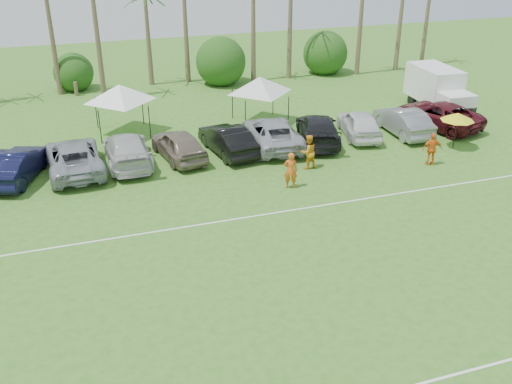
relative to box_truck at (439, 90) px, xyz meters
name	(u,v)px	position (x,y,z in m)	size (l,w,h in m)	color
field_lines	(275,290)	(-18.97, -17.22, -1.68)	(80.00, 12.10, 0.01)	white
bush_tree_1	(73,71)	(-24.97, 13.78, 0.11)	(4.00, 4.00, 4.00)	brown
bush_tree_2	(217,60)	(-12.97, 13.78, 0.11)	(4.00, 4.00, 4.00)	brown
bush_tree_3	(323,52)	(-2.97, 13.78, 0.11)	(4.00, 4.00, 4.00)	brown
sideline_player_a	(291,170)	(-14.98, -8.73, -0.70)	(0.72, 0.47, 1.98)	#DB5D18
sideline_player_b	(308,152)	(-13.08, -6.63, -0.69)	(0.97, 0.76, 2.00)	orange
sideline_player_c	(432,149)	(-6.15, -8.42, -0.72)	(1.14, 0.47, 1.94)	orange
box_truck	(439,90)	(0.00, 0.00, 0.00)	(2.63, 6.25, 3.16)	white
canopy_tent_left	(119,85)	(-22.40, 2.62, 1.60)	(4.75, 4.75, 3.85)	black
canopy_tent_right	(260,77)	(-13.12, 1.80, 1.56)	(4.68, 4.68, 3.80)	black
market_umbrella	(458,117)	(-3.27, -6.61, 0.35)	(2.05, 2.05, 2.28)	black
parked_car_1	(17,165)	(-28.70, -3.09, -0.82)	(1.85, 5.30, 1.75)	black
parked_car_2	(74,157)	(-25.72, -2.92, -0.82)	(2.90, 6.28, 1.75)	#9499A2
parked_car_3	(127,150)	(-22.75, -2.71, -0.82)	(2.45, 6.01, 1.75)	silver
parked_car_4	(179,145)	(-19.77, -2.86, -0.82)	(2.06, 5.12, 1.75)	gray
parked_car_5	(227,139)	(-16.79, -2.95, -0.82)	(1.85, 5.30, 1.75)	black
parked_car_6	(273,133)	(-13.82, -2.73, -0.82)	(2.90, 6.28, 1.75)	#A5A7AE
parked_car_7	(318,129)	(-10.84, -2.93, -0.82)	(2.45, 6.01, 1.75)	black
parked_car_8	(359,124)	(-7.87, -2.81, -0.82)	(2.06, 5.12, 1.75)	white
parked_car_9	(403,121)	(-4.89, -3.29, -0.82)	(1.85, 5.30, 1.75)	gray
parked_car_10	(437,114)	(-1.91, -2.80, -0.82)	(2.90, 6.28, 1.75)	#57141E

